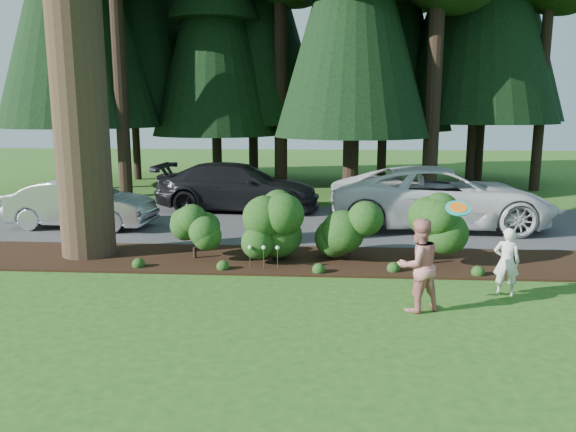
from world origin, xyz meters
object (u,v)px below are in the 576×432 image
at_px(car_white_suv, 440,197).
at_px(car_dark_suv, 238,187).
at_px(car_silver_wagon, 81,204).
at_px(child, 507,262).
at_px(frisbee, 458,208).
at_px(adult, 418,265).

distance_m(car_white_suv, car_dark_suv, 6.80).
bearing_deg(car_silver_wagon, car_white_suv, -82.50).
xyz_separation_m(child, frisbee, (-0.98, -0.15, 1.03)).
bearing_deg(adult, frisbee, -159.01).
xyz_separation_m(car_white_suv, child, (0.03, -6.10, -0.27)).
xyz_separation_m(car_silver_wagon, frisbee, (9.54, -5.47, 0.95)).
xyz_separation_m(car_white_suv, frisbee, (-0.95, -6.25, 0.76)).
distance_m(car_silver_wagon, frisbee, 11.04).
distance_m(child, frisbee, 1.43).
bearing_deg(car_white_suv, car_silver_wagon, 95.11).
relative_size(car_silver_wagon, car_white_suv, 0.66).
relative_size(car_silver_wagon, frisbee, 9.05).
bearing_deg(frisbee, car_dark_suv, 122.04).
relative_size(car_silver_wagon, child, 3.27).
bearing_deg(child, car_silver_wagon, -14.08).
distance_m(car_dark_suv, frisbee, 10.24).
height_order(car_white_suv, car_dark_suv, car_white_suv).
height_order(child, frisbee, frisbee).
height_order(car_dark_suv, frisbee, frisbee).
xyz_separation_m(child, adult, (-1.79, -0.96, 0.17)).
height_order(adult, frisbee, frisbee).
bearing_deg(car_white_suv, car_dark_suv, 70.21).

